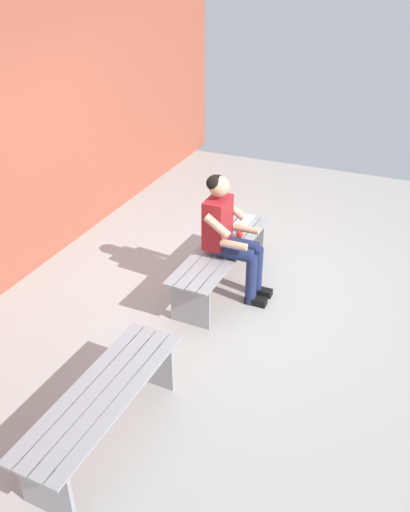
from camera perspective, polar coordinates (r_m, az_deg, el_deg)
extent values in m
cube|color=#9E9E99|center=(4.71, 8.10, -12.83)|extent=(10.00, 7.00, 0.04)
cube|color=#9E4C38|center=(5.83, -20.50, 11.89)|extent=(9.50, 0.24, 3.06)
cube|color=gray|center=(5.61, 0.15, 1.14)|extent=(1.69, 0.15, 0.02)
cube|color=gray|center=(5.56, 1.23, 0.90)|extent=(1.69, 0.15, 0.02)
cube|color=gray|center=(5.53, 2.33, 0.65)|extent=(1.69, 0.15, 0.02)
cube|color=gray|center=(5.49, 3.44, 0.40)|extent=(1.69, 0.15, 0.02)
cube|color=gray|center=(6.25, 4.41, 1.84)|extent=(0.04, 0.40, 0.45)
cube|color=gray|center=(5.11, -1.54, -5.10)|extent=(0.04, 0.40, 0.45)
cube|color=gray|center=(4.03, -12.80, -13.03)|extent=(1.54, 0.15, 0.02)
cube|color=gray|center=(3.98, -11.42, -13.58)|extent=(1.54, 0.15, 0.02)
cube|color=gray|center=(3.92, -10.00, -14.14)|extent=(1.54, 0.15, 0.02)
cube|color=gray|center=(3.87, -8.53, -14.70)|extent=(1.54, 0.15, 0.02)
cube|color=gray|center=(4.50, -5.68, -10.96)|extent=(0.04, 0.40, 0.45)
cube|color=gray|center=(3.80, -16.34, -22.29)|extent=(0.04, 0.40, 0.45)
cube|color=maroon|center=(5.34, 1.33, 3.55)|extent=(0.34, 0.20, 0.50)
sphere|color=tan|center=(5.18, 1.49, 7.31)|extent=(0.20, 0.20, 0.20)
ellipsoid|color=black|center=(5.17, 1.18, 7.66)|extent=(0.20, 0.19, 0.15)
cylinder|color=navy|center=(5.46, 3.60, 1.21)|extent=(0.13, 0.40, 0.13)
cylinder|color=navy|center=(5.32, 2.93, 0.36)|extent=(0.13, 0.40, 0.13)
cylinder|color=navy|center=(5.54, 5.46, -1.62)|extent=(0.11, 0.11, 0.54)
cube|color=black|center=(5.65, 5.92, -3.75)|extent=(0.10, 0.22, 0.07)
cylinder|color=navy|center=(5.40, 4.85, -2.53)|extent=(0.11, 0.11, 0.54)
cube|color=black|center=(5.51, 5.33, -4.71)|extent=(0.10, 0.22, 0.07)
cylinder|color=tan|center=(5.46, 2.96, 4.96)|extent=(0.08, 0.28, 0.23)
cylinder|color=tan|center=(5.46, 4.36, 2.83)|extent=(0.07, 0.26, 0.07)
cylinder|color=tan|center=(5.10, 1.28, 3.14)|extent=(0.08, 0.28, 0.23)
cylinder|color=tan|center=(5.16, 3.04, 1.18)|extent=(0.07, 0.26, 0.07)
sphere|color=red|center=(5.73, 3.65, 2.26)|extent=(0.07, 0.07, 0.07)
cube|color=white|center=(6.12, 4.28, 3.88)|extent=(0.20, 0.16, 0.02)
cube|color=white|center=(5.95, 3.56, 3.10)|extent=(0.20, 0.16, 0.02)
cube|color=#1E478C|center=(6.04, 3.92, 3.42)|extent=(0.42, 0.17, 0.01)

